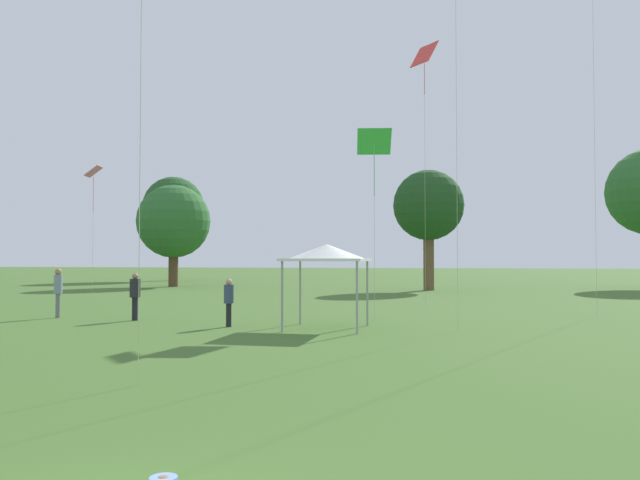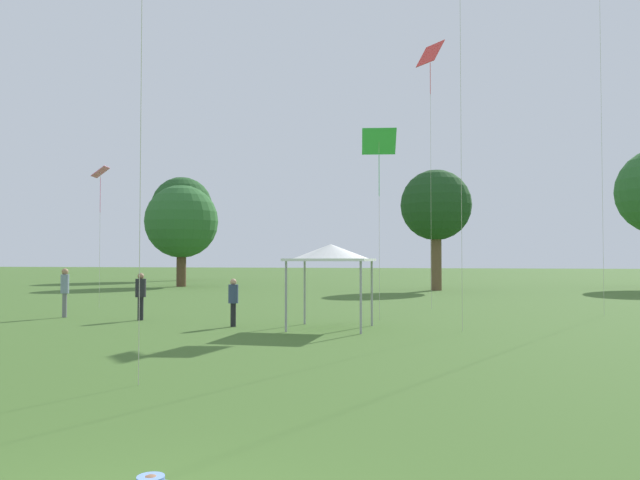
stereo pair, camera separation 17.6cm
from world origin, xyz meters
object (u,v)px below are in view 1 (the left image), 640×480
at_px(person_standing_2, 58,287).
at_px(distant_tree_3, 428,206).
at_px(kite_0, 424,60).
at_px(person_standing_4, 229,298).
at_px(canopy_tent, 327,253).
at_px(distant_tree_0, 174,208).
at_px(distant_tree_2, 174,222).
at_px(person_standing_1, 135,292).
at_px(kite_4, 374,145).
at_px(kite_8, 94,177).

xyz_separation_m(person_standing_2, distant_tree_3, (12.80, 23.87, 4.83)).
bearing_deg(kite_0, person_standing_2, -62.75).
distance_m(person_standing_4, kite_0, 14.43).
xyz_separation_m(canopy_tent, distant_tree_0, (-24.29, 40.00, 5.09)).
height_order(person_standing_4, kite_0, kite_0).
bearing_deg(distant_tree_2, distant_tree_0, 115.51).
relative_size(person_standing_1, kite_0, 0.14).
distance_m(person_standing_2, distant_tree_3, 27.51).
distance_m(canopy_tent, distant_tree_0, 47.07).
xyz_separation_m(person_standing_1, canopy_tent, (7.26, -1.13, 1.38)).
bearing_deg(person_standing_2, distant_tree_2, -146.39).
distance_m(person_standing_4, distant_tree_0, 45.81).
height_order(person_standing_4, distant_tree_3, distant_tree_3).
bearing_deg(canopy_tent, person_standing_4, -177.43).
height_order(person_standing_1, distant_tree_0, distant_tree_0).
relative_size(person_standing_1, kite_4, 0.25).
height_order(kite_0, distant_tree_0, kite_0).
bearing_deg(kite_4, kite_0, -71.30).
distance_m(person_standing_2, canopy_tent, 10.79).
bearing_deg(kite_0, kite_8, -79.06).
distance_m(person_standing_4, canopy_tent, 3.54).
relative_size(distant_tree_0, distant_tree_2, 1.31).
relative_size(kite_0, distant_tree_3, 1.38).
height_order(canopy_tent, kite_0, kite_0).
xyz_separation_m(canopy_tent, distant_tree_3, (2.19, 25.36, 3.57)).
bearing_deg(distant_tree_0, person_standing_4, -62.31).
bearing_deg(kite_4, kite_8, 24.17).
relative_size(person_standing_2, kite_4, 0.27).
bearing_deg(person_standing_2, distant_tree_3, 169.14).
xyz_separation_m(person_standing_2, kite_8, (-1.14, 4.07, 4.75)).
distance_m(kite_4, distant_tree_3, 22.36).
height_order(person_standing_4, distant_tree_0, distant_tree_0).
bearing_deg(kite_8, distant_tree_0, -127.95).
xyz_separation_m(person_standing_2, person_standing_4, (7.40, -1.63, -0.20)).
xyz_separation_m(kite_4, distant_tree_0, (-25.43, 36.98, 1.12)).
relative_size(kite_4, kite_8, 1.08).
distance_m(canopy_tent, distant_tree_2, 32.47).
bearing_deg(canopy_tent, person_standing_1, 171.13).
height_order(person_standing_1, kite_0, kite_0).
relative_size(distant_tree_0, distant_tree_3, 1.25).
distance_m(person_standing_1, kite_0, 15.84).
relative_size(canopy_tent, kite_4, 0.39).
height_order(person_standing_1, kite_8, kite_8).
bearing_deg(kite_4, person_standing_1, 47.92).
relative_size(canopy_tent, distant_tree_0, 0.25).
height_order(canopy_tent, distant_tree_2, distant_tree_2).
relative_size(person_standing_2, distant_tree_3, 0.22).
relative_size(kite_8, distant_tree_0, 0.59).
bearing_deg(person_standing_1, canopy_tent, 63.36).
height_order(person_standing_1, distant_tree_2, distant_tree_2).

